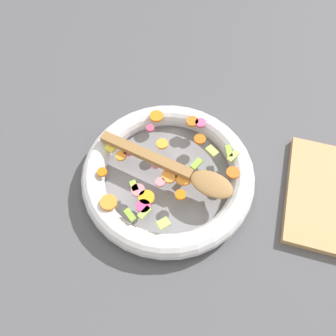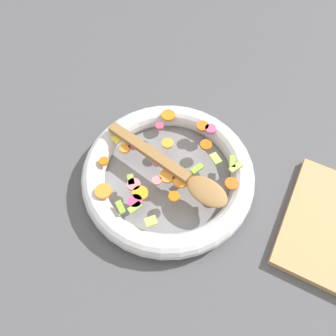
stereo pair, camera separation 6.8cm
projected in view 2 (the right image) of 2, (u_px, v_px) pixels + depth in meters
The scene contains 5 objects.
ground_plane at pixel (168, 179), 0.73m from camera, with size 4.00×4.00×0.00m, color #4C4C51.
skillet at pixel (168, 175), 0.71m from camera, with size 0.37×0.37×0.05m.
chopped_vegetables at pixel (165, 167), 0.68m from camera, with size 0.29×0.30×0.01m.
wooden_spoon at pixel (178, 171), 0.67m from camera, with size 0.10×0.30×0.01m.
cutting_board at pixel (329, 225), 0.66m from camera, with size 0.26×0.17×0.02m.
Camera 2 is at (-0.31, -0.16, 0.64)m, focal length 35.00 mm.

